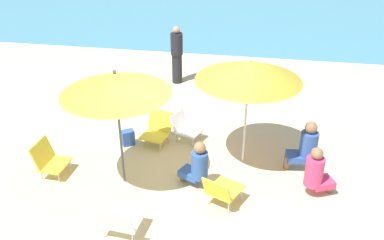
% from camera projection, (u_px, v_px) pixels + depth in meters
% --- Properties ---
extents(ground_plane, '(40.00, 40.00, 0.00)m').
position_uv_depth(ground_plane, '(208.00, 172.00, 7.58)').
color(ground_plane, '#D3BC8C').
extents(umbrella_orange, '(1.82, 1.82, 2.04)m').
position_uv_depth(umbrella_orange, '(249.00, 71.00, 7.04)').
color(umbrella_orange, silver).
rests_on(umbrella_orange, ground_plane).
extents(umbrella_yellow, '(1.74, 1.74, 2.08)m').
position_uv_depth(umbrella_yellow, '(115.00, 84.00, 6.47)').
color(umbrella_yellow, '#4C4C51').
rests_on(umbrella_yellow, ground_plane).
extents(beach_chair_a, '(0.68, 0.74, 0.59)m').
position_uv_depth(beach_chair_a, '(222.00, 190.00, 6.62)').
color(beach_chair_a, gold).
rests_on(beach_chair_a, ground_plane).
extents(beach_chair_b, '(0.60, 0.65, 0.63)m').
position_uv_depth(beach_chair_b, '(157.00, 129.00, 8.35)').
color(beach_chair_b, gold).
rests_on(beach_chair_b, ground_plane).
extents(beach_chair_c, '(0.60, 0.62, 0.59)m').
position_uv_depth(beach_chair_c, '(119.00, 220.00, 6.03)').
color(beach_chair_c, white).
rests_on(beach_chair_c, ground_plane).
extents(beach_chair_d, '(0.53, 0.56, 0.62)m').
position_uv_depth(beach_chair_d, '(49.00, 159.00, 7.42)').
color(beach_chair_d, gold).
rests_on(beach_chair_d, ground_plane).
extents(beach_chair_e, '(0.67, 0.63, 0.57)m').
position_uv_depth(beach_chair_e, '(185.00, 126.00, 8.45)').
color(beach_chair_e, white).
rests_on(beach_chair_e, ground_plane).
extents(person_a, '(0.31, 0.31, 1.51)m').
position_uv_depth(person_a, '(177.00, 55.00, 10.82)').
color(person_a, black).
rests_on(person_a, ground_plane).
extents(person_b, '(0.55, 0.35, 0.97)m').
position_uv_depth(person_b, '(306.00, 146.00, 7.46)').
color(person_b, '#2D519E').
rests_on(person_b, ground_plane).
extents(person_c, '(0.54, 0.43, 0.91)m').
position_uv_depth(person_c, '(317.00, 172.00, 6.83)').
color(person_c, '#DB3866').
rests_on(person_c, ground_plane).
extents(person_d, '(0.53, 0.42, 0.88)m').
position_uv_depth(person_d, '(197.00, 165.00, 7.04)').
color(person_d, '#2D519E').
rests_on(person_d, ground_plane).
extents(beach_bag, '(0.30, 0.28, 0.31)m').
position_uv_depth(beach_bag, '(128.00, 138.00, 8.34)').
color(beach_bag, '#2D519E').
rests_on(beach_bag, ground_plane).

